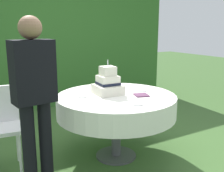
% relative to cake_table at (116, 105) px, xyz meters
% --- Properties ---
extents(ground_plane, '(20.00, 20.00, 0.00)m').
position_rel_cake_table_xyz_m(ground_plane, '(0.00, 0.00, -0.63)').
color(ground_plane, '#3D602D').
extents(foliage_hedge, '(5.11, 0.61, 2.59)m').
position_rel_cake_table_xyz_m(foliage_hedge, '(0.00, 2.65, 0.66)').
color(foliage_hedge, '#336628').
rests_on(foliage_hedge, ground_plane).
extents(cake_table, '(1.35, 1.35, 0.75)m').
position_rel_cake_table_xyz_m(cake_table, '(0.00, 0.00, 0.00)').
color(cake_table, '#4C4C51').
rests_on(cake_table, ground_plane).
extents(wedding_cake, '(0.32, 0.31, 0.40)m').
position_rel_cake_table_xyz_m(wedding_cake, '(-0.05, 0.10, 0.24)').
color(wedding_cake, silver).
rests_on(wedding_cake, cake_table).
extents(serving_plate_near, '(0.11, 0.11, 0.01)m').
position_rel_cake_table_xyz_m(serving_plate_near, '(-0.02, -0.43, 0.12)').
color(serving_plate_near, white).
rests_on(serving_plate_near, cake_table).
extents(serving_plate_far, '(0.12, 0.12, 0.01)m').
position_rel_cake_table_xyz_m(serving_plate_far, '(0.37, 0.01, 0.12)').
color(serving_plate_far, white).
rests_on(serving_plate_far, cake_table).
extents(serving_plate_left, '(0.10, 0.10, 0.01)m').
position_rel_cake_table_xyz_m(serving_plate_left, '(-0.37, 0.11, 0.12)').
color(serving_plate_left, white).
rests_on(serving_plate_left, cake_table).
extents(napkin_stack, '(0.19, 0.19, 0.01)m').
position_rel_cake_table_xyz_m(napkin_stack, '(0.23, -0.16, 0.12)').
color(napkin_stack, '#603856').
rests_on(napkin_stack, cake_table).
extents(garden_chair, '(0.45, 0.45, 0.89)m').
position_rel_cake_table_xyz_m(garden_chair, '(-1.19, 0.41, -0.09)').
color(garden_chair, white).
rests_on(garden_chair, ground_plane).
extents(standing_person, '(0.38, 0.24, 1.60)m').
position_rel_cake_table_xyz_m(standing_person, '(-0.96, -0.19, 0.30)').
color(standing_person, black).
rests_on(standing_person, ground_plane).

